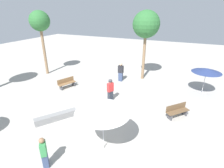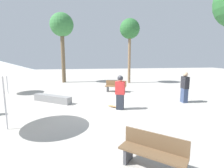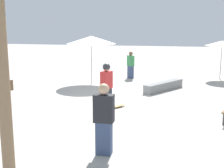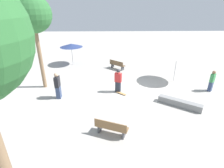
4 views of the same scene
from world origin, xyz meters
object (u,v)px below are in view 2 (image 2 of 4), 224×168
Objects in this scene: skateboard at (115,107)px; bystander_watching at (185,87)px; concrete_ledge at (52,99)px; shade_umbrella_cream at (6,65)px; bench_near at (153,152)px; skater_main at (120,91)px; palm_tree_far_back at (130,30)px; palm_tree_right at (62,27)px; shade_umbrella_white at (2,67)px; bench_far at (116,86)px.

bystander_watching is at bearing -134.26° from skateboard.
concrete_ledge reaches higher than skateboard.
shade_umbrella_cream is at bearing 5.89° from skateboard.
bystander_watching is at bearing -85.48° from bench_near.
skater_main is 0.80× the size of shade_umbrella_cream.
bystander_watching reaches higher than concrete_ledge.
skateboard is at bearing 160.83° from palm_tree_far_back.
shade_umbrella_cream is 0.31× the size of palm_tree_right.
bystander_watching is (2.57, -8.68, -1.42)m from shade_umbrella_white.
palm_tree_far_back reaches higher than bystander_watching.
shade_umbrella_cream is at bearing 49.87° from concrete_ledge.
palm_tree_far_back is at bearing -60.65° from bench_near.
skater_main is at bearing -118.88° from concrete_ledge.
bench_far is at bearing -59.77° from concrete_ledge.
palm_tree_far_back is (-1.43, -6.65, -0.40)m from palm_tree_right.
palm_tree_right reaches higher than shade_umbrella_cream.
shade_umbrella_white is (-6.32, 5.24, 1.90)m from bench_far.
palm_tree_right is at bearing -34.66° from bench_near.
shade_umbrella_cream is 11.22m from palm_tree_far_back.
skater_main is at bearing 162.76° from palm_tree_far_back.
concrete_ledge is at bearing 51.86° from bench_far.
bench_near is at bearing 106.91° from bench_far.
bench_far is (9.35, -0.77, 0.00)m from bench_near.
palm_tree_right is (8.20, 0.22, 5.45)m from concrete_ledge.
shade_umbrella_white is at bearing 145.12° from palm_tree_far_back.
palm_tree_far_back is at bearing -70.05° from shade_umbrella_cream.
skateboard is at bearing 100.86° from bench_far.
skateboard is at bearing 97.24° from bystander_watching.
concrete_ledge is (2.04, 3.69, -0.74)m from skater_main.
concrete_ledge is 10.62m from palm_tree_far_back.
palm_tree_right is (10.24, 3.91, 4.71)m from skater_main.
skateboard is at bearing -159.50° from palm_tree_right.
palm_tree_far_back reaches higher than shade_umbrella_white.
shade_umbrella_cream reaches higher than bystander_watching.
palm_tree_far_back reaches higher than skateboard.
bystander_watching is at bearing 154.14° from bench_far.
palm_tree_right reaches higher than skater_main.
skater_main is 4.28m from concrete_ledge.
skater_main is at bearing 102.23° from bystander_watching.
shade_umbrella_cream is at bearing -11.10° from skater_main.
shade_umbrella_white is at bearing 176.48° from palm_tree_right.
bench_near is 12.39m from shade_umbrella_cream.
bench_near is 7.02m from bystander_watching.
shade_umbrella_cream is at bearing 17.28° from bench_far.
shade_umbrella_cream reaches higher than bench_near.
palm_tree_right is (5.71, 4.50, 5.23)m from bench_far.
palm_tree_far_back reaches higher than concrete_ledge.
palm_tree_far_back is 9.22m from bystander_watching.
palm_tree_far_back is (8.81, -2.73, 4.31)m from skater_main.
skater_main is 9.05m from shade_umbrella_cream.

